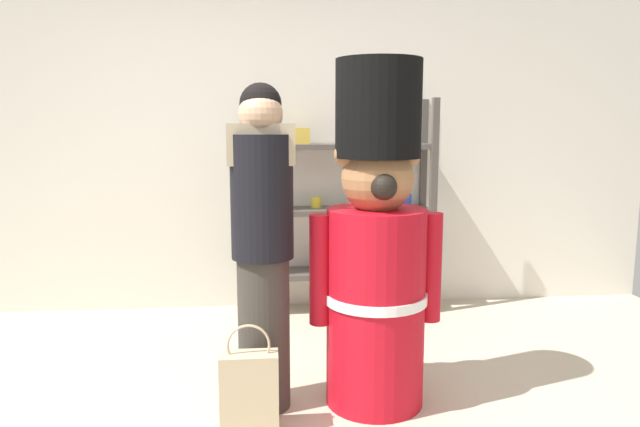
% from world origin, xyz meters
% --- Properties ---
extents(back_wall, '(6.40, 0.12, 2.60)m').
position_xyz_m(back_wall, '(0.00, 2.20, 1.30)').
color(back_wall, silver).
rests_on(back_wall, ground_plane).
extents(merchandise_shelf, '(1.44, 0.35, 1.63)m').
position_xyz_m(merchandise_shelf, '(0.65, 1.98, 0.82)').
color(merchandise_shelf, '#4C4742').
rests_on(merchandise_shelf, ground_plane).
extents(teddy_bear_guard, '(0.68, 0.52, 1.75)m').
position_xyz_m(teddy_bear_guard, '(0.64, 0.44, 0.80)').
color(teddy_bear_guard, red).
rests_on(teddy_bear_guard, ground_plane).
extents(person_shopper, '(0.32, 0.31, 1.64)m').
position_xyz_m(person_shopper, '(0.07, 0.45, 0.87)').
color(person_shopper, '#38332D').
rests_on(person_shopper, ground_plane).
extents(shopping_bag, '(0.27, 0.12, 0.53)m').
position_xyz_m(shopping_bag, '(0.00, 0.19, 0.20)').
color(shopping_bag, '#C1AD89').
rests_on(shopping_bag, ground_plane).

